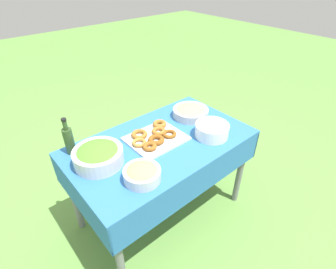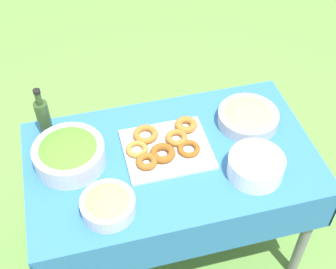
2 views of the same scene
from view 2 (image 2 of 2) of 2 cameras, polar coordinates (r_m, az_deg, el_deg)
name	(u,v)px [view 2 (image 2 of 2)]	position (r m, az deg, el deg)	size (l,w,h in m)	color
ground_plane	(171,244)	(2.69, 0.34, -13.19)	(14.00, 14.00, 0.00)	#609342
picnic_table	(171,172)	(2.16, 0.41, -4.57)	(1.29, 0.75, 0.74)	#2D6BB2
salad_bowl	(69,153)	(2.05, -11.97, -2.26)	(0.31, 0.31, 0.12)	silver
pasta_bowl	(248,117)	(2.23, 9.74, 2.15)	(0.28, 0.28, 0.08)	#B2B7BC
donut_platter	(165,146)	(2.09, -0.35, -1.41)	(0.39, 0.33, 0.05)	silver
plate_stack	(256,166)	(2.02, 10.65, -3.81)	(0.24, 0.24, 0.10)	white
olive_oil_bottle	(43,117)	(2.18, -14.96, 2.11)	(0.06, 0.06, 0.26)	#2D4723
bread_bowl	(108,204)	(1.88, -7.34, -8.46)	(0.22, 0.22, 0.09)	silver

